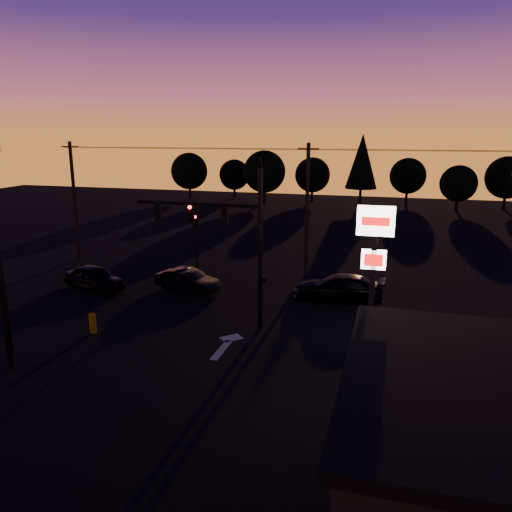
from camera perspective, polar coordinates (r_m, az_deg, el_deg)
The scene contains 21 objects.
ground at distance 22.53m, azimuth -6.05°, elevation -11.51°, with size 120.00×120.00×0.00m, color black.
lane_arrow at distance 23.78m, azimuth -3.41°, elevation -10.01°, with size 1.20×3.10×0.01m.
traffic_signal_mast at distance 24.58m, azimuth -3.11°, elevation 2.87°, with size 6.79×0.52×8.58m.
secondary_signal at distance 33.57m, azimuth -6.85°, elevation 2.19°, with size 0.30×0.31×4.35m.
pylon_sign at distance 20.87m, azimuth 13.34°, elevation 0.44°, with size 1.50×0.28×6.80m.
utility_pole_0 at distance 40.82m, azimuth -20.02°, elevation 6.01°, with size 1.40×0.26×9.00m.
utility_pole_1 at distance 33.70m, azimuth 5.85°, elevation 5.26°, with size 1.40×0.26×9.00m.
power_wires at distance 33.33m, azimuth 6.02°, elevation 12.03°, with size 36.00×1.22×0.07m.
bollard at distance 26.12m, azimuth -18.16°, elevation -7.30°, with size 0.33×0.33×0.99m, color #AA9C03.
tree_0 at distance 75.18m, azimuth -7.63°, elevation 9.59°, with size 5.36×5.36×6.74m.
tree_1 at distance 75.89m, azimuth -2.49°, elevation 9.27°, with size 4.54×4.54×5.71m.
tree_2 at distance 69.33m, azimuth 0.97°, elevation 9.61°, with size 5.77×5.78×7.26m.
tree_3 at distance 72.02m, azimuth 6.47°, elevation 9.19°, with size 4.95×4.95×6.22m.
tree_4 at distance 68.08m, azimuth 12.02°, elevation 10.54°, with size 4.18×4.18×9.50m.
tree_5 at distance 73.06m, azimuth 16.96°, elevation 8.75°, with size 4.95×4.95×6.22m.
tree_6 at distance 67.49m, azimuth 22.14°, elevation 7.67°, with size 4.54×4.54×5.71m.
tree_7 at distance 71.28m, azimuth 26.77°, elevation 8.00°, with size 5.36×5.36×6.74m.
car_left at distance 33.10m, azimuth -18.05°, elevation -2.35°, with size 1.76×4.38×1.49m, color black.
car_mid at distance 31.34m, azimuth -7.78°, elevation -2.77°, with size 1.47×4.22×1.39m, color black.
car_right at distance 29.78m, azimuth 9.39°, elevation -3.59°, with size 2.16×5.31×1.54m, color black.
suv_parked at distance 19.90m, azimuth 21.63°, elevation -13.77°, with size 2.41×5.23×1.45m, color black.
Camera 1 is at (7.76, -18.81, 9.67)m, focal length 35.00 mm.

